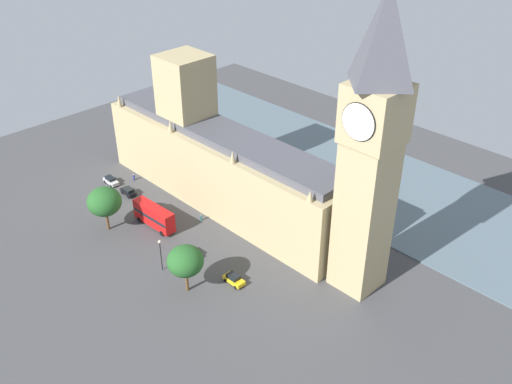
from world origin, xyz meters
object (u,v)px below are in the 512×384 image
clock_tower (372,145)px  pedestrian_kerbside (134,177)px  pedestrian_by_river_gate (201,218)px  street_lamp_leading (160,250)px  plane_tree_corner (104,202)px  parliament_building (218,161)px  car_black_under_trees (128,191)px  car_silver_near_tower (111,181)px  car_yellow_cab_trailing (234,279)px  car_blue_opposite_hall (189,252)px  double_decker_bus_midblock (154,215)px  plane_tree_far_end (185,261)px

clock_tower → pedestrian_kerbside: bearing=-82.8°
pedestrian_by_river_gate → street_lamp_leading: street_lamp_leading is taller
plane_tree_corner → street_lamp_leading: size_ratio=1.43×
parliament_building → car_black_under_trees: (13.30, -15.59, -8.73)m
car_silver_near_tower → car_black_under_trees: bearing=93.0°
car_yellow_cab_trailing → plane_tree_corner: plane_tree_corner is taller
clock_tower → pedestrian_by_river_gate: 44.36m
parliament_building → car_yellow_cab_trailing: (16.96, 23.15, -8.73)m
parliament_building → car_blue_opposite_hall: (17.64, 11.35, -8.73)m
car_blue_opposite_hall → car_silver_near_tower: bearing=82.5°
double_decker_bus_midblock → pedestrian_by_river_gate: bearing=145.2°
double_decker_bus_midblock → car_yellow_cab_trailing: 24.61m
plane_tree_far_end → street_lamp_leading: bearing=-91.7°
plane_tree_far_end → street_lamp_leading: plane_tree_far_end is taller
car_blue_opposite_hall → street_lamp_leading: bearing=177.1°
car_blue_opposite_hall → street_lamp_leading: 7.23m
parliament_building → plane_tree_far_end: 30.68m
clock_tower → pedestrian_by_river_gate: clock_tower is taller
clock_tower → double_decker_bus_midblock: clock_tower is taller
car_silver_near_tower → double_decker_bus_midblock: double_decker_bus_midblock is taller
car_yellow_cab_trailing → pedestrian_by_river_gate: car_yellow_cab_trailing is taller
street_lamp_leading → pedestrian_by_river_gate: bearing=-154.5°
car_silver_near_tower → street_lamp_leading: (10.37, 33.67, 3.74)m
double_decker_bus_midblock → pedestrian_kerbside: 20.52m
car_blue_opposite_hall → plane_tree_corner: (6.12, -18.59, 5.73)m
clock_tower → pedestrian_kerbside: 64.90m
car_black_under_trees → pedestrian_kerbside: size_ratio=2.71×
double_decker_bus_midblock → pedestrian_kerbside: size_ratio=6.75×
clock_tower → parliament_building: bearing=-91.8°
car_blue_opposite_hall → plane_tree_corner: bearing=107.7°
clock_tower → car_black_under_trees: clock_tower is taller
pedestrian_kerbside → plane_tree_far_end: bearing=-100.9°
parliament_building → car_blue_opposite_hall: bearing=32.8°
pedestrian_kerbside → street_lamp_leading: bearing=-105.2°
car_silver_near_tower → street_lamp_leading: 35.43m
double_decker_bus_midblock → car_silver_near_tower: bearing=-100.4°
car_black_under_trees → car_blue_opposite_hall: size_ratio=0.90×
plane_tree_corner → street_lamp_leading: 18.44m
car_blue_opposite_hall → pedestrian_kerbside: bearing=73.7°
car_black_under_trees → pedestrian_by_river_gate: (-4.99, 19.30, -0.18)m
car_black_under_trees → plane_tree_far_end: 36.44m
car_yellow_cab_trailing → car_black_under_trees: bearing=-95.4°
car_silver_near_tower → pedestrian_kerbside: size_ratio=2.83×
parliament_building → double_decker_bus_midblock: (16.39, -1.39, -6.98)m
car_blue_opposite_hall → plane_tree_far_end: 11.28m
car_yellow_cab_trailing → pedestrian_kerbside: car_yellow_cab_trailing is taller
clock_tower → double_decker_bus_midblock: 49.26m
pedestrian_by_river_gate → plane_tree_corner: size_ratio=0.16×
car_blue_opposite_hall → car_yellow_cab_trailing: size_ratio=1.14×
pedestrian_kerbside → plane_tree_far_end: plane_tree_far_end is taller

